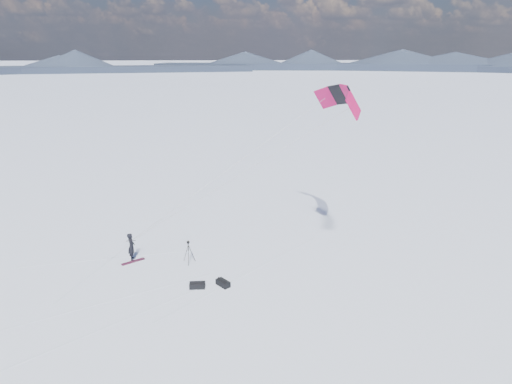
{
  "coord_description": "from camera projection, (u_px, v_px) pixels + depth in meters",
  "views": [
    {
      "loc": [
        2.67,
        -21.02,
        11.66
      ],
      "look_at": [
        5.85,
        3.14,
        3.8
      ],
      "focal_mm": 30.0,
      "sensor_mm": 36.0,
      "label": 1
    }
  ],
  "objects": [
    {
      "name": "snowkiter",
      "position": [
        133.0,
        259.0,
        25.49
      ],
      "size": [
        0.48,
        0.66,
        1.68
      ],
      "primitive_type": "imported",
      "rotation": [
        0.0,
        0.0,
        1.7
      ],
      "color": "black",
      "rests_on": "ground"
    },
    {
      "name": "gear_bag_b",
      "position": [
        223.0,
        283.0,
        22.55
      ],
      "size": [
        0.78,
        0.88,
        0.37
      ],
      "rotation": [
        0.0,
        0.0,
        -0.95
      ],
      "color": "black",
      "rests_on": "ground"
    },
    {
      "name": "power_kite",
      "position": [
        342.0,
        99.0,
        24.91
      ],
      "size": [
        13.66,
        5.42,
        8.8
      ],
      "color": "#BE0D4C",
      "rests_on": "ground"
    },
    {
      "name": "gear_bag_a",
      "position": [
        197.0,
        285.0,
        22.33
      ],
      "size": [
        0.84,
        0.44,
        0.37
      ],
      "rotation": [
        0.0,
        0.0,
        -0.07
      ],
      "color": "black",
      "rests_on": "ground"
    },
    {
      "name": "snow_tracks",
      "position": [
        128.0,
        286.0,
        22.6
      ],
      "size": [
        13.93,
        10.25,
        0.01
      ],
      "color": "silver",
      "rests_on": "ground"
    },
    {
      "name": "tripod",
      "position": [
        188.0,
        249.0,
        24.84
      ],
      "size": [
        0.71,
        0.65,
        1.37
      ],
      "rotation": [
        0.0,
        0.0,
        0.42
      ],
      "color": "black",
      "rests_on": "ground"
    },
    {
      "name": "ground",
      "position": [
        156.0,
        281.0,
        23.08
      ],
      "size": [
        1800.0,
        1800.0,
        0.0
      ],
      "primitive_type": "plane",
      "color": "white"
    },
    {
      "name": "snowboard",
      "position": [
        133.0,
        262.0,
        25.18
      ],
      "size": [
        1.33,
        0.93,
        0.04
      ],
      "primitive_type": "cube",
      "rotation": [
        0.0,
        0.0,
        0.53
      ],
      "color": "maroon",
      "rests_on": "ground"
    },
    {
      "name": "horizon_hills",
      "position": [
        152.0,
        224.0,
        22.07
      ],
      "size": [
        704.0,
        704.42,
        8.31
      ],
      "color": "#191F2F",
      "rests_on": "ground"
    }
  ]
}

